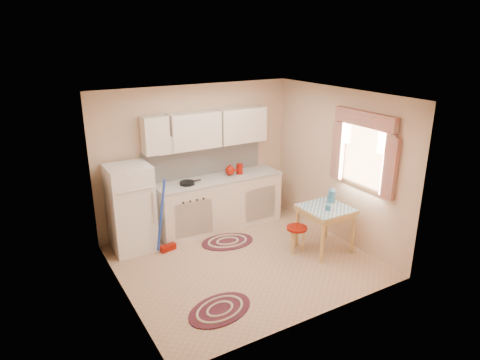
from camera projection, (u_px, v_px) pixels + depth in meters
name	position (u px, v px, depth m)	size (l,w,h in m)	color
room_shell	(245.00, 155.00, 6.27)	(3.64, 3.60, 2.52)	tan
fridge	(131.00, 208.00, 6.69)	(0.65, 0.60, 1.40)	white
broom	(166.00, 216.00, 6.65)	(0.28, 0.12, 1.20)	blue
base_cabinets	(219.00, 203.00, 7.57)	(2.25, 0.60, 0.88)	white
countertop	(219.00, 179.00, 7.42)	(2.27, 0.62, 0.04)	beige
frying_pan	(187.00, 183.00, 7.07)	(0.25, 0.25, 0.05)	black
red_kettle	(230.00, 170.00, 7.49)	(0.19, 0.17, 0.19)	#921005
red_canister	(240.00, 169.00, 7.59)	(0.11, 0.11, 0.16)	#921005
table	(325.00, 229.00, 6.77)	(0.72, 0.72, 0.72)	#DEB96F
stool	(296.00, 239.00, 6.76)	(0.33, 0.33, 0.42)	#921005
coffee_pot	(332.00, 195.00, 6.81)	(0.14, 0.12, 0.27)	teal
mug	(328.00, 208.00, 6.53)	(0.09, 0.09, 0.10)	teal
rug_center	(228.00, 242.00, 7.11)	(0.89, 0.59, 0.02)	maroon
rug_left	(220.00, 310.00, 5.37)	(0.90, 0.60, 0.02)	maroon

